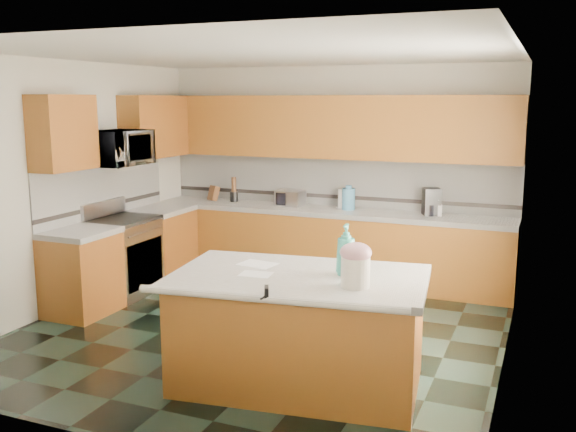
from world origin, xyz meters
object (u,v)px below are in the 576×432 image
at_px(knife_block, 214,193).
at_px(toaster_oven, 290,198).
at_px(coffee_maker, 431,202).
at_px(treat_jar, 355,272).
at_px(island_base, 299,333).
at_px(island_top, 299,278).
at_px(soap_bottle_island, 346,250).

bearing_deg(knife_block, toaster_oven, 21.82).
distance_m(knife_block, coffee_maker, 2.93).
height_order(treat_jar, coffee_maker, coffee_maker).
height_order(island_base, island_top, island_top).
height_order(toaster_oven, coffee_maker, coffee_maker).
bearing_deg(island_top, coffee_maker, 73.58).
distance_m(island_top, knife_block, 3.89).
relative_size(toaster_oven, coffee_maker, 1.08).
bearing_deg(island_top, toaster_oven, 106.16).
bearing_deg(treat_jar, toaster_oven, 127.59).
bearing_deg(coffee_maker, knife_block, 157.85).
bearing_deg(soap_bottle_island, coffee_maker, 84.68).
distance_m(soap_bottle_island, knife_block, 4.03).
relative_size(island_top, soap_bottle_island, 4.89).
bearing_deg(knife_block, treat_jar, -25.46).
xyz_separation_m(treat_jar, coffee_maker, (-0.01, 3.22, 0.05)).
height_order(island_base, knife_block, knife_block).
height_order(island_top, knife_block, knife_block).
height_order(treat_jar, knife_block, treat_jar).
height_order(soap_bottle_island, coffee_maker, soap_bottle_island).
bearing_deg(treat_jar, island_top, 170.41).
bearing_deg(treat_jar, knife_block, 140.64).
height_order(soap_bottle_island, knife_block, soap_bottle_island).
height_order(island_top, treat_jar, treat_jar).
bearing_deg(soap_bottle_island, treat_jar, -62.52).
height_order(island_base, toaster_oven, toaster_oven).
relative_size(treat_jar, toaster_oven, 0.65).
height_order(island_base, treat_jar, treat_jar).
bearing_deg(treat_jar, soap_bottle_island, 127.79).
xyz_separation_m(island_base, coffee_maker, (0.50, 3.06, 0.65)).
bearing_deg(toaster_oven, island_top, -59.47).
distance_m(island_base, soap_bottle_island, 0.78).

